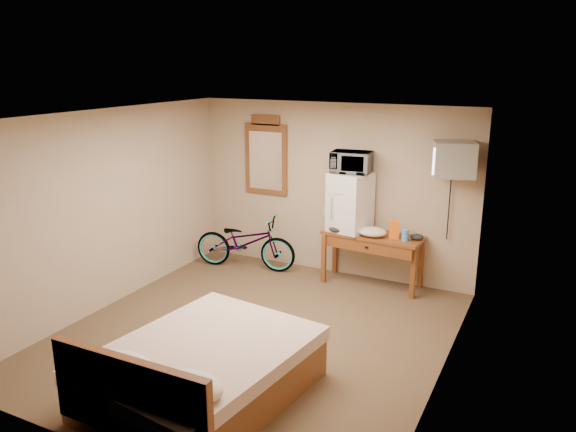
# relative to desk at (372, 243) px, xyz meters

# --- Properties ---
(room) EXTENTS (4.60, 4.64, 2.50)m
(room) POSITION_rel_desk_xyz_m (-0.73, -2.00, 0.62)
(room) COLOR brown
(room) RESTS_ON ground
(desk) EXTENTS (1.41, 0.63, 0.75)m
(desk) POSITION_rel_desk_xyz_m (0.00, 0.00, 0.00)
(desk) COLOR brown
(desk) RESTS_ON floor
(mini_fridge) EXTENTS (0.60, 0.59, 0.83)m
(mini_fridge) POSITION_rel_desk_xyz_m (-0.35, 0.05, 0.53)
(mini_fridge) COLOR white
(mini_fridge) RESTS_ON desk
(microwave) EXTENTS (0.57, 0.42, 0.30)m
(microwave) POSITION_rel_desk_xyz_m (-0.35, 0.05, 1.09)
(microwave) COLOR white
(microwave) RESTS_ON mini_fridge
(snack_bag) EXTENTS (0.15, 0.11, 0.26)m
(snack_bag) POSITION_rel_desk_xyz_m (0.32, -0.04, 0.25)
(snack_bag) COLOR orange
(snack_bag) RESTS_ON desk
(blue_cup) EXTENTS (0.09, 0.09, 0.16)m
(blue_cup) POSITION_rel_desk_xyz_m (0.48, -0.08, 0.20)
(blue_cup) COLOR #4291E1
(blue_cup) RESTS_ON desk
(cloth_cream) EXTENTS (0.40, 0.31, 0.12)m
(cloth_cream) POSITION_rel_desk_xyz_m (0.02, -0.07, 0.18)
(cloth_cream) COLOR beige
(cloth_cream) RESTS_ON desk
(cloth_dark_a) EXTENTS (0.25, 0.18, 0.09)m
(cloth_dark_a) POSITION_rel_desk_xyz_m (-0.47, -0.11, 0.16)
(cloth_dark_a) COLOR black
(cloth_dark_a) RESTS_ON desk
(cloth_dark_b) EXTENTS (0.18, 0.14, 0.08)m
(cloth_dark_b) POSITION_rel_desk_xyz_m (0.61, 0.05, 0.16)
(cloth_dark_b) COLOR black
(cloth_dark_b) RESTS_ON desk
(crt_television) EXTENTS (0.61, 0.66, 0.44)m
(crt_television) POSITION_rel_desk_xyz_m (1.01, 0.02, 1.24)
(crt_television) COLOR black
(crt_television) RESTS_ON room
(wall_mirror) EXTENTS (0.70, 0.04, 1.20)m
(wall_mirror) POSITION_rel_desk_xyz_m (-1.80, 0.27, 1.03)
(wall_mirror) COLOR brown
(wall_mirror) RESTS_ON room
(bicycle) EXTENTS (1.64, 0.82, 0.83)m
(bicycle) POSITION_rel_desk_xyz_m (-1.93, -0.18, -0.22)
(bicycle) COLOR black
(bicycle) RESTS_ON floor
(bed) EXTENTS (1.79, 2.22, 0.90)m
(bed) POSITION_rel_desk_xyz_m (-0.53, -3.37, -0.34)
(bed) COLOR brown
(bed) RESTS_ON floor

